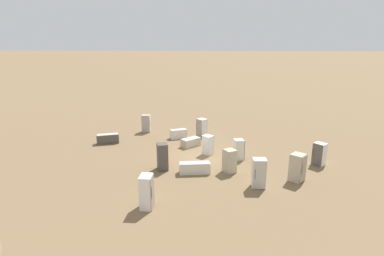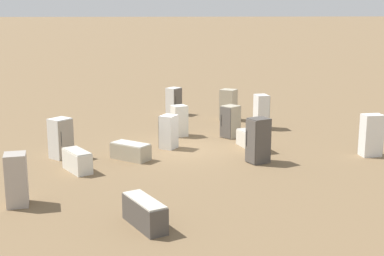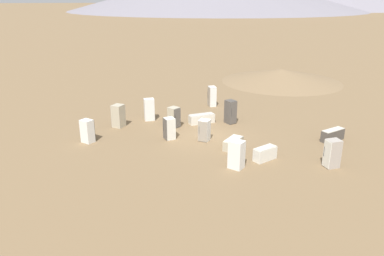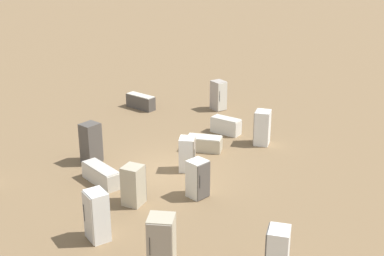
% 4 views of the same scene
% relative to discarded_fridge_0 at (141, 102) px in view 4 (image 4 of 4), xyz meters
% --- Properties ---
extents(ground_plane, '(1000.00, 1000.00, 0.00)m').
position_rel_discarded_fridge_0_xyz_m(ground_plane, '(-1.84, -8.04, -0.39)').
color(ground_plane, brown).
extents(discarded_fridge_0, '(1.22, 1.81, 0.77)m').
position_rel_discarded_fridge_0_xyz_m(discarded_fridge_0, '(0.00, 0.00, 0.00)').
color(discarded_fridge_0, '#4C4742').
rests_on(discarded_fridge_0, ground_plane).
extents(discarded_fridge_2, '(0.81, 0.82, 1.44)m').
position_rel_discarded_fridge_0_xyz_m(discarded_fridge_2, '(-1.94, -10.57, 0.34)').
color(discarded_fridge_2, silver).
rests_on(discarded_fridge_2, ground_plane).
extents(discarded_fridge_3, '(0.95, 0.95, 1.52)m').
position_rel_discarded_fridge_0_xyz_m(discarded_fridge_3, '(-2.14, -15.85, 0.37)').
color(discarded_fridge_3, white).
rests_on(discarded_fridge_3, ground_plane).
extents(discarded_fridge_4, '(0.95, 0.88, 1.74)m').
position_rel_discarded_fridge_0_xyz_m(discarded_fridge_4, '(-4.52, -5.76, 0.48)').
color(discarded_fridge_4, '#4C4742').
rests_on(discarded_fridge_4, ground_plane).
extents(discarded_fridge_5, '(1.01, 1.01, 1.59)m').
position_rel_discarded_fridge_0_xyz_m(discarded_fridge_5, '(3.06, -7.33, 0.41)').
color(discarded_fridge_5, white).
rests_on(discarded_fridge_5, ground_plane).
extents(discarded_fridge_6, '(1.04, 1.05, 1.65)m').
position_rel_discarded_fridge_0_xyz_m(discarded_fridge_6, '(-4.91, -13.98, 0.44)').
color(discarded_fridge_6, '#B2A88E').
rests_on(discarded_fridge_6, ground_plane).
extents(discarded_fridge_7, '(1.20, 1.54, 0.78)m').
position_rel_discarded_fridge_0_xyz_m(discarded_fridge_7, '(2.27, -5.41, 0.00)').
color(discarded_fridge_7, silver).
rests_on(discarded_fridge_7, ground_plane).
extents(discarded_fridge_8, '(1.05, 2.01, 0.70)m').
position_rel_discarded_fridge_0_xyz_m(discarded_fridge_8, '(-4.79, -7.88, -0.04)').
color(discarded_fridge_8, beige).
rests_on(discarded_fridge_8, ground_plane).
extents(discarded_fridge_9, '(0.87, 0.88, 1.43)m').
position_rel_discarded_fridge_0_xyz_m(discarded_fridge_9, '(-1.27, -8.34, 0.33)').
color(discarded_fridge_9, white).
rests_on(discarded_fridge_9, ground_plane).
extents(discarded_fridge_10, '(1.64, 1.54, 0.65)m').
position_rel_discarded_fridge_0_xyz_m(discarded_fridge_10, '(0.34, -6.80, -0.06)').
color(discarded_fridge_10, '#B2A88E').
rests_on(discarded_fridge_10, ground_plane).
extents(discarded_fridge_11, '(0.70, 0.79, 1.69)m').
position_rel_discarded_fridge_0_xyz_m(discarded_fridge_11, '(-6.13, -11.70, 0.46)').
color(discarded_fridge_11, white).
rests_on(discarded_fridge_11, ground_plane).
extents(discarded_fridge_12, '(0.97, 0.96, 1.48)m').
position_rel_discarded_fridge_0_xyz_m(discarded_fridge_12, '(-4.25, -10.01, 0.35)').
color(discarded_fridge_12, '#B2A88E').
rests_on(discarded_fridge_12, ground_plane).
extents(discarded_fridge_13, '(0.72, 0.84, 1.60)m').
position_rel_discarded_fridge_0_xyz_m(discarded_fridge_13, '(3.74, -2.08, 0.42)').
color(discarded_fridge_13, '#A89E93').
rests_on(discarded_fridge_13, ground_plane).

